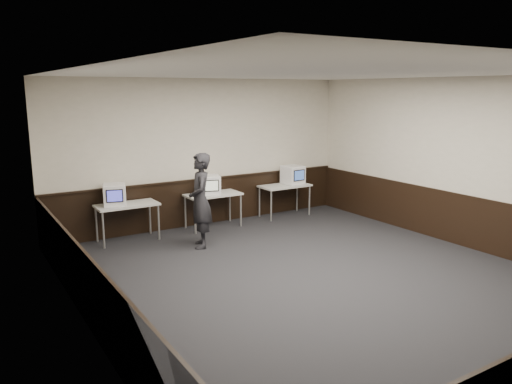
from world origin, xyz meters
TOP-DOWN VIEW (x-y plane):
  - floor at (0.00, 0.00)m, footprint 8.00×8.00m
  - ceiling at (0.00, 0.00)m, footprint 8.00×8.00m
  - back_wall at (0.00, 4.00)m, footprint 7.00×0.00m
  - left_wall at (-3.50, 0.00)m, footprint 0.00×8.00m
  - right_wall at (3.50, 0.00)m, footprint 0.00×8.00m
  - wainscot_back at (0.00, 3.98)m, footprint 6.98×0.04m
  - wainscot_left at (-3.48, 0.00)m, footprint 0.04×7.98m
  - wainscot_right at (3.48, 0.00)m, footprint 0.04×7.98m
  - wainscot_rail at (0.00, 3.96)m, footprint 6.98×0.06m
  - desk_left at (-1.90, 3.60)m, footprint 1.20×0.60m
  - desk_center at (0.00, 3.60)m, footprint 1.20×0.60m
  - desk_right at (1.90, 3.60)m, footprint 1.20×0.60m
  - emac_left at (-2.13, 3.61)m, footprint 0.52×0.54m
  - emac_center at (-0.08, 3.58)m, footprint 0.52×0.53m
  - emac_right at (2.14, 3.61)m, footprint 0.47×0.50m
  - person at (-0.83, 2.49)m, footprint 0.64×0.77m

SIDE VIEW (x-z plane):
  - floor at x=0.00m, z-range 0.00..0.00m
  - wainscot_back at x=0.00m, z-range 0.00..1.00m
  - wainscot_left at x=-3.48m, z-range 0.00..1.00m
  - wainscot_right at x=3.48m, z-range 0.00..1.00m
  - desk_left at x=-1.90m, z-range 0.30..1.05m
  - desk_center at x=0.00m, z-range 0.30..1.05m
  - desk_right at x=1.90m, z-range 0.30..1.05m
  - person at x=-0.83m, z-range 0.00..1.81m
  - emac_center at x=-0.08m, z-range 0.75..1.16m
  - emac_left at x=-2.13m, z-range 0.75..1.17m
  - emac_right at x=2.14m, z-range 0.75..1.19m
  - wainscot_rail at x=0.00m, z-range 1.00..1.04m
  - back_wall at x=0.00m, z-range -1.90..5.10m
  - left_wall at x=-3.50m, z-range -2.40..5.60m
  - right_wall at x=3.50m, z-range -2.40..5.60m
  - ceiling at x=0.00m, z-range 3.20..3.20m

